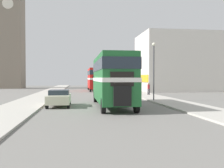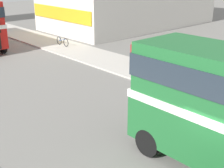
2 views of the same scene
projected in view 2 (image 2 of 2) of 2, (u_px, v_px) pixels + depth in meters
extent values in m
cylinder|color=black|center=(148.00, 142.00, 11.34)|extent=(0.28, 1.04, 1.04)
cylinder|color=black|center=(185.00, 123.00, 12.77)|extent=(0.28, 1.04, 1.04)
cylinder|color=black|center=(3.00, 47.00, 25.33)|extent=(0.28, 1.04, 1.04)
cylinder|color=#282833|center=(131.00, 59.00, 21.98)|extent=(0.14, 0.14, 0.77)
cylinder|color=#282833|center=(133.00, 58.00, 22.09)|extent=(0.14, 0.14, 0.77)
cylinder|color=maroon|center=(133.00, 49.00, 21.80)|extent=(0.32, 0.32, 0.61)
sphere|color=#9E7051|center=(133.00, 43.00, 21.66)|extent=(0.21, 0.21, 0.21)
torus|color=black|center=(66.00, 43.00, 26.94)|extent=(0.05, 0.71, 0.71)
torus|color=black|center=(59.00, 41.00, 27.67)|extent=(0.05, 0.71, 0.71)
cylinder|color=#234C93|center=(62.00, 40.00, 27.26)|extent=(0.04, 1.06, 0.34)
cylinder|color=#234C93|center=(60.00, 38.00, 27.49)|extent=(0.04, 0.04, 0.43)
cube|color=gold|center=(60.00, 14.00, 30.80)|extent=(0.12, 9.86, 1.26)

